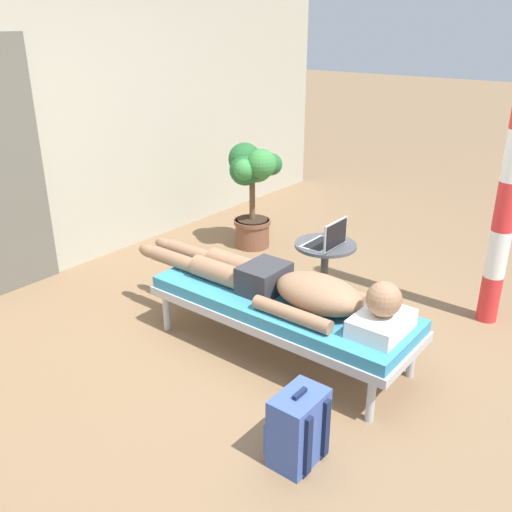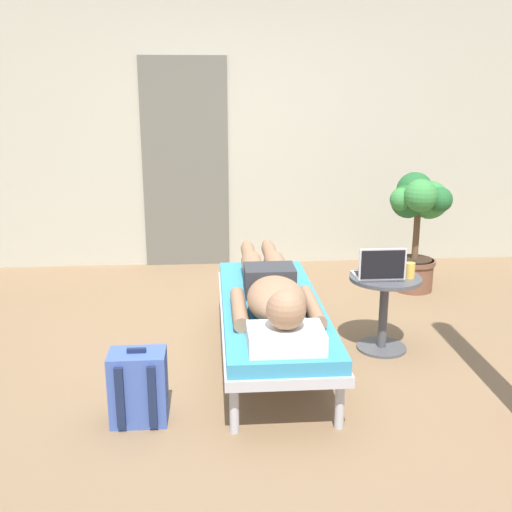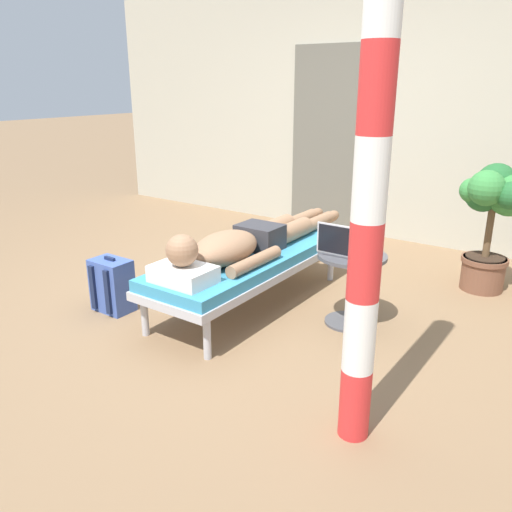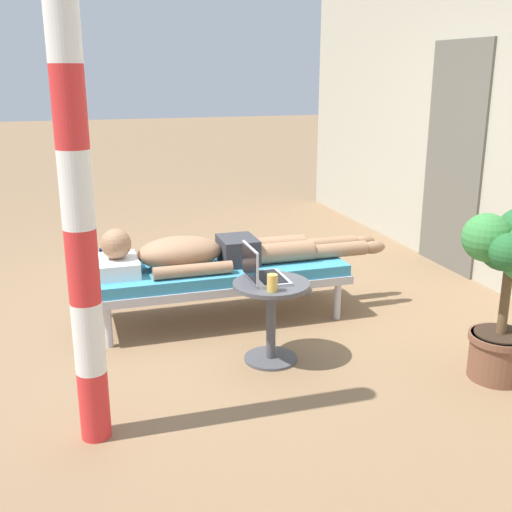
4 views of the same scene
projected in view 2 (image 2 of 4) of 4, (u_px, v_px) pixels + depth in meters
name	position (u px, v px, depth m)	size (l,w,h in m)	color
ground_plane	(256.00, 367.00, 3.89)	(40.00, 40.00, 0.00)	#846647
house_wall_back	(247.00, 129.00, 5.97)	(7.60, 0.20, 2.70)	#B2AD99
house_door_panel	(185.00, 164.00, 5.90)	(0.84, 0.03, 2.04)	#625F54
lounge_chair	(272.00, 312.00, 3.88)	(0.65, 1.86, 0.42)	#B7B7BC
person_reclining	(272.00, 289.00, 3.79)	(0.53, 2.17, 0.32)	white
side_table	(384.00, 300.00, 4.07)	(0.48, 0.48, 0.52)	#4C4C51
laptop	(379.00, 271.00, 3.95)	(0.31, 0.24, 0.23)	silver
drink_glass	(410.00, 271.00, 3.98)	(0.06, 0.06, 0.10)	gold
backpack	(139.00, 387.00, 3.21)	(0.30, 0.26, 0.42)	#3F59A5
potted_plant	(418.00, 212.00, 5.21)	(0.53, 0.52, 1.04)	brown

